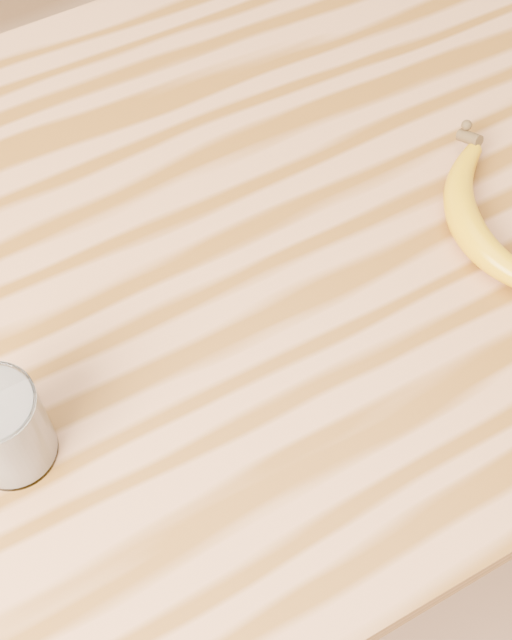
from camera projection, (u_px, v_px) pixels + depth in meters
table at (205, 318)px, 1.00m from camera, size 1.20×0.80×0.90m
smoothie_glass at (3, 428)px, 0.74m from camera, size 0.08×0.08×0.09m
banana at (467, 228)px, 0.89m from camera, size 0.16×0.29×0.03m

